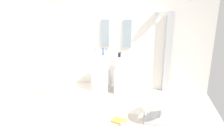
% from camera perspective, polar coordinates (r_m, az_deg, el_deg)
% --- Properties ---
extents(ground_plane, '(4.80, 3.60, 0.04)m').
position_cam_1_polar(ground_plane, '(3.96, -4.16, -15.59)').
color(ground_plane, silver).
extents(rear_partition, '(4.80, 0.10, 2.60)m').
position_cam_1_polar(rear_partition, '(5.06, 1.34, 7.08)').
color(rear_partition, silver).
rests_on(rear_partition, ground_plane).
extents(pedestal_sink_left, '(0.45, 0.45, 1.04)m').
position_cam_1_polar(pedestal_sink_left, '(4.87, -3.35, -3.00)').
color(pedestal_sink_left, white).
rests_on(pedestal_sink_left, ground_plane).
extents(pedestal_sink_right, '(0.45, 0.45, 1.04)m').
position_cam_1_polar(pedestal_sink_right, '(4.74, 3.62, -3.53)').
color(pedestal_sink_right, white).
rests_on(pedestal_sink_right, ground_plane).
extents(vanity_mirror_left, '(0.22, 0.03, 0.71)m').
position_cam_1_polar(vanity_mirror_left, '(5.04, -2.20, 9.22)').
color(vanity_mirror_left, '#8C9EA8').
extents(vanity_mirror_right, '(0.22, 0.03, 0.71)m').
position_cam_1_polar(vanity_mirror_right, '(4.91, 4.64, 9.03)').
color(vanity_mirror_right, '#8C9EA8').
extents(shower_column, '(0.49, 0.24, 2.05)m').
position_cam_1_polar(shower_column, '(4.86, 16.62, 3.50)').
color(shower_column, '#B7BABF').
rests_on(shower_column, ground_plane).
extents(lounge_chair, '(1.08, 1.08, 0.65)m').
position_cam_1_polar(lounge_chair, '(3.70, 14.72, -11.95)').
color(lounge_chair, '#B7BABF').
rests_on(lounge_chair, ground_plane).
extents(towel_rack, '(0.37, 0.22, 0.95)m').
position_cam_1_polar(towel_rack, '(4.61, -18.06, -3.01)').
color(towel_rack, '#B7BABF').
rests_on(towel_rack, ground_plane).
extents(area_rug, '(0.99, 0.90, 0.01)m').
position_cam_1_polar(area_rug, '(3.61, 1.07, -18.44)').
color(area_rug, beige).
rests_on(area_rug, ground_plane).
extents(magazine_ochre, '(0.30, 0.24, 0.03)m').
position_cam_1_polar(magazine_ochre, '(3.67, 2.19, -17.39)').
color(magazine_ochre, gold).
rests_on(magazine_ochre, area_rug).
extents(coffee_mug, '(0.07, 0.07, 0.10)m').
position_cam_1_polar(coffee_mug, '(3.49, 3.31, -18.66)').
color(coffee_mug, white).
rests_on(coffee_mug, area_rug).
extents(soap_bottle_white, '(0.05, 0.05, 0.19)m').
position_cam_1_polar(soap_bottle_white, '(4.71, -4.94, 3.04)').
color(soap_bottle_white, white).
rests_on(soap_bottle_white, pedestal_sink_left).
extents(soap_bottle_grey, '(0.05, 0.05, 0.12)m').
position_cam_1_polar(soap_bottle_grey, '(4.68, 2.75, 2.60)').
color(soap_bottle_grey, '#99999E').
rests_on(soap_bottle_grey, pedestal_sink_right).
extents(soap_bottle_blue, '(0.04, 0.04, 0.19)m').
position_cam_1_polar(soap_bottle_blue, '(4.85, -2.77, 3.44)').
color(soap_bottle_blue, '#4C72B7').
rests_on(soap_bottle_blue, pedestal_sink_left).
extents(soap_bottle_black, '(0.05, 0.05, 0.12)m').
position_cam_1_polar(soap_bottle_black, '(4.64, 2.21, 2.47)').
color(soap_bottle_black, black).
rests_on(soap_bottle_black, pedestal_sink_right).
extents(soap_bottle_clear, '(0.05, 0.05, 0.18)m').
position_cam_1_polar(soap_bottle_clear, '(4.76, -1.66, 3.17)').
color(soap_bottle_clear, silver).
rests_on(soap_bottle_clear, pedestal_sink_left).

